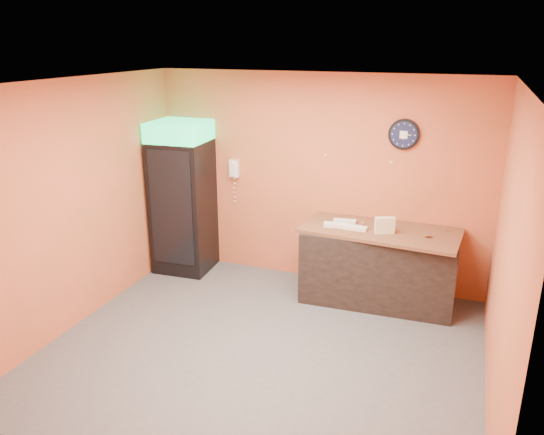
% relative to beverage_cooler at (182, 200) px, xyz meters
% --- Properties ---
extents(floor, '(4.50, 4.50, 0.00)m').
position_rel_beverage_cooler_xyz_m(floor, '(1.85, -1.60, -1.04)').
color(floor, '#47474C').
rests_on(floor, ground).
extents(back_wall, '(4.50, 0.02, 2.80)m').
position_rel_beverage_cooler_xyz_m(back_wall, '(1.85, 0.40, 0.36)').
color(back_wall, '#D8583D').
rests_on(back_wall, floor).
extents(left_wall, '(0.02, 4.00, 2.80)m').
position_rel_beverage_cooler_xyz_m(left_wall, '(-0.40, -1.60, 0.36)').
color(left_wall, '#D8583D').
rests_on(left_wall, floor).
extents(right_wall, '(0.02, 4.00, 2.80)m').
position_rel_beverage_cooler_xyz_m(right_wall, '(4.10, -1.60, 0.36)').
color(right_wall, '#D8583D').
rests_on(right_wall, floor).
extents(ceiling, '(4.50, 4.00, 0.02)m').
position_rel_beverage_cooler_xyz_m(ceiling, '(1.85, -1.60, 1.76)').
color(ceiling, white).
rests_on(ceiling, back_wall).
extents(beverage_cooler, '(0.79, 0.80, 2.14)m').
position_rel_beverage_cooler_xyz_m(beverage_cooler, '(0.00, 0.00, 0.00)').
color(beverage_cooler, black).
rests_on(beverage_cooler, floor).
extents(prep_counter, '(1.88, 0.90, 0.93)m').
position_rel_beverage_cooler_xyz_m(prep_counter, '(2.79, -0.01, -0.58)').
color(prep_counter, black).
rests_on(prep_counter, floor).
extents(wall_clock, '(0.38, 0.06, 0.38)m').
position_rel_beverage_cooler_xyz_m(wall_clock, '(2.93, 0.37, 1.04)').
color(wall_clock, black).
rests_on(wall_clock, back_wall).
extents(wall_phone, '(0.13, 0.11, 0.24)m').
position_rel_beverage_cooler_xyz_m(wall_phone, '(0.66, 0.34, 0.43)').
color(wall_phone, white).
rests_on(wall_phone, back_wall).
extents(butcher_paper, '(1.96, 1.04, 0.04)m').
position_rel_beverage_cooler_xyz_m(butcher_paper, '(2.79, -0.01, -0.10)').
color(butcher_paper, brown).
rests_on(butcher_paper, prep_counter).
extents(sub_roll_stack, '(0.25, 0.17, 0.20)m').
position_rel_beverage_cooler_xyz_m(sub_roll_stack, '(2.85, -0.15, 0.02)').
color(sub_roll_stack, beige).
rests_on(sub_roll_stack, butcher_paper).
extents(wrapped_sandwich_left, '(0.32, 0.17, 0.04)m').
position_rel_beverage_cooler_xyz_m(wrapped_sandwich_left, '(2.25, -0.12, -0.05)').
color(wrapped_sandwich_left, silver).
rests_on(wrapped_sandwich_left, butcher_paper).
extents(wrapped_sandwich_mid, '(0.29, 0.12, 0.04)m').
position_rel_beverage_cooler_xyz_m(wrapped_sandwich_mid, '(2.50, -0.14, -0.06)').
color(wrapped_sandwich_mid, silver).
rests_on(wrapped_sandwich_mid, butcher_paper).
extents(wrapped_sandwich_right, '(0.30, 0.15, 0.04)m').
position_rel_beverage_cooler_xyz_m(wrapped_sandwich_right, '(2.32, 0.06, -0.06)').
color(wrapped_sandwich_right, silver).
rests_on(wrapped_sandwich_right, butcher_paper).
extents(kitchen_tool, '(0.06, 0.06, 0.06)m').
position_rel_beverage_cooler_xyz_m(kitchen_tool, '(2.56, -0.01, -0.05)').
color(kitchen_tool, silver).
rests_on(kitchen_tool, butcher_paper).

